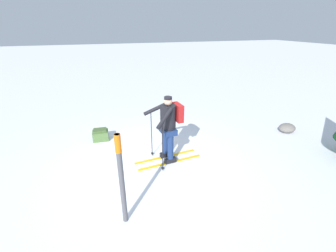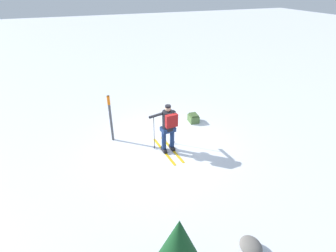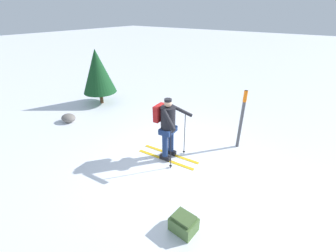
{
  "view_description": "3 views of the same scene",
  "coord_description": "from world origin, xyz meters",
  "views": [
    {
      "loc": [
        -1.21,
        -4.68,
        3.2
      ],
      "look_at": [
        0.37,
        0.01,
        0.96
      ],
      "focal_mm": 24.0,
      "sensor_mm": 36.0,
      "label": 1
    },
    {
      "loc": [
        7.31,
        -2.59,
        5.12
      ],
      "look_at": [
        0.37,
        0.01,
        0.96
      ],
      "focal_mm": 28.0,
      "sensor_mm": 36.0,
      "label": 2
    },
    {
      "loc": [
        -2.62,
        4.14,
        3.62
      ],
      "look_at": [
        0.37,
        0.01,
        0.96
      ],
      "focal_mm": 24.0,
      "sensor_mm": 36.0,
      "label": 3
    }
  ],
  "objects": [
    {
      "name": "ground_plane",
      "position": [
        0.0,
        0.0,
        0.0
      ],
      "size": [
        80.0,
        80.0,
        0.0
      ],
      "primitive_type": "plane",
      "color": "white"
    },
    {
      "name": "rock_boulder",
      "position": [
        4.55,
        0.34,
        0.15
      ],
      "size": [
        0.53,
        0.45,
        0.29
      ],
      "primitive_type": "ellipsoid",
      "color": "slate",
      "rests_on": "ground_plane"
    },
    {
      "name": "trail_marker",
      "position": [
        -0.98,
        -1.62,
        1.0
      ],
      "size": [
        0.1,
        0.1,
        1.72
      ],
      "color": "#4C4C51",
      "rests_on": "ground_plane"
    },
    {
      "name": "skier",
      "position": [
        0.38,
        0.01,
        1.0
      ],
      "size": [
        1.74,
        1.02,
        1.7
      ],
      "color": "gold",
      "rests_on": "ground_plane"
    },
    {
      "name": "dropped_backpack",
      "position": [
        -1.21,
        1.71,
        0.16
      ],
      "size": [
        0.47,
        0.39,
        0.35
      ],
      "color": "#4C6B38",
      "rests_on": "ground_plane"
    }
  ]
}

